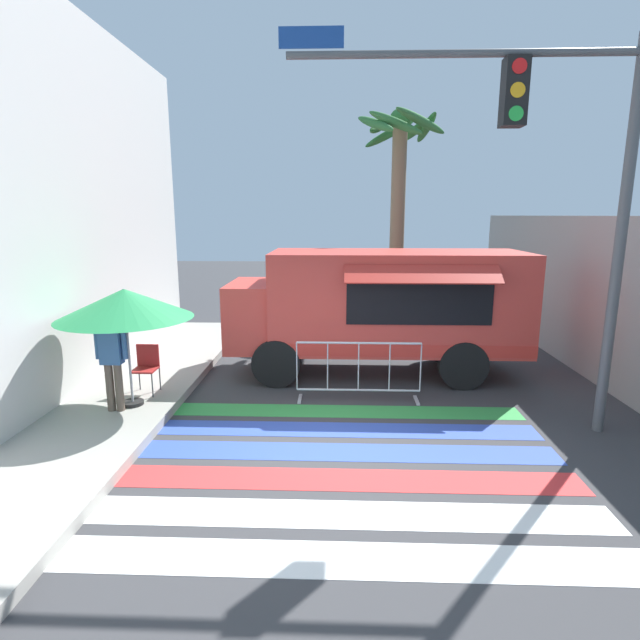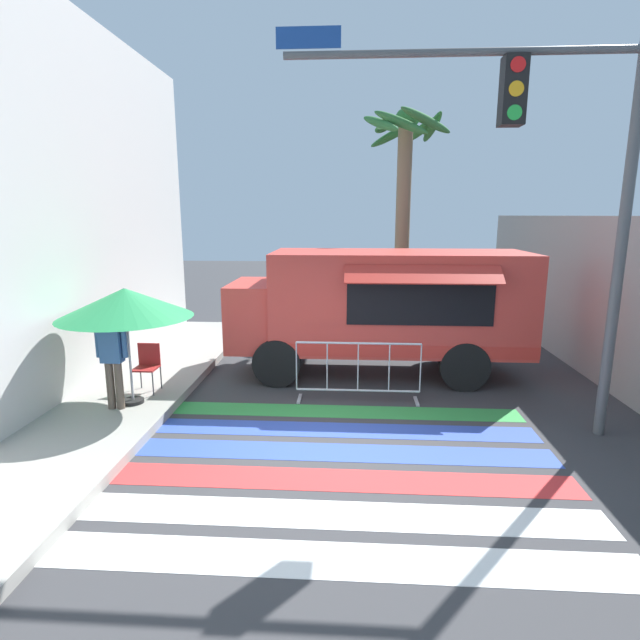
{
  "view_description": "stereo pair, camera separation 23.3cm",
  "coord_description": "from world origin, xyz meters",
  "px_view_note": "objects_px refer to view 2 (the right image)",
  "views": [
    {
      "loc": [
        0.06,
        -6.52,
        3.33
      ],
      "look_at": [
        -0.26,
        2.47,
        1.43
      ],
      "focal_mm": 28.0,
      "sensor_mm": 36.0,
      "label": 1
    },
    {
      "loc": [
        0.3,
        -6.51,
        3.33
      ],
      "look_at": [
        -0.26,
        2.47,
        1.43
      ],
      "focal_mm": 28.0,
      "sensor_mm": 36.0,
      "label": 2
    }
  ],
  "objects_px": {
    "food_truck": "(376,304)",
    "palm_tree": "(404,183)",
    "folding_chair": "(147,363)",
    "vendor_person": "(112,352)",
    "traffic_signal_pole": "(554,162)",
    "barricade_front": "(358,372)",
    "patio_umbrella": "(125,303)"
  },
  "relations": [
    {
      "from": "food_truck",
      "to": "barricade_front",
      "type": "distance_m",
      "value": 1.92
    },
    {
      "from": "food_truck",
      "to": "folding_chair",
      "type": "relative_size",
      "value": 6.97
    },
    {
      "from": "traffic_signal_pole",
      "to": "barricade_front",
      "type": "bearing_deg",
      "value": 156.5
    },
    {
      "from": "folding_chair",
      "to": "palm_tree",
      "type": "bearing_deg",
      "value": 27.96
    },
    {
      "from": "barricade_front",
      "to": "patio_umbrella",
      "type": "bearing_deg",
      "value": -169.09
    },
    {
      "from": "food_truck",
      "to": "patio_umbrella",
      "type": "distance_m",
      "value": 4.87
    },
    {
      "from": "food_truck",
      "to": "barricade_front",
      "type": "height_order",
      "value": "food_truck"
    },
    {
      "from": "food_truck",
      "to": "palm_tree",
      "type": "xyz_separation_m",
      "value": [
        0.93,
        4.37,
        2.7
      ]
    },
    {
      "from": "food_truck",
      "to": "patio_umbrella",
      "type": "height_order",
      "value": "food_truck"
    },
    {
      "from": "patio_umbrella",
      "to": "barricade_front",
      "type": "distance_m",
      "value": 4.16
    },
    {
      "from": "vendor_person",
      "to": "palm_tree",
      "type": "xyz_separation_m",
      "value": [
        5.34,
        6.99,
        3.07
      ]
    },
    {
      "from": "barricade_front",
      "to": "traffic_signal_pole",
      "type": "bearing_deg",
      "value": -23.5
    },
    {
      "from": "barricade_front",
      "to": "palm_tree",
      "type": "distance_m",
      "value": 7.13
    },
    {
      "from": "patio_umbrella",
      "to": "vendor_person",
      "type": "height_order",
      "value": "patio_umbrella"
    },
    {
      "from": "traffic_signal_pole",
      "to": "patio_umbrella",
      "type": "height_order",
      "value": "traffic_signal_pole"
    },
    {
      "from": "patio_umbrella",
      "to": "barricade_front",
      "type": "height_order",
      "value": "patio_umbrella"
    },
    {
      "from": "vendor_person",
      "to": "barricade_front",
      "type": "bearing_deg",
      "value": 1.43
    },
    {
      "from": "patio_umbrella",
      "to": "palm_tree",
      "type": "distance_m",
      "value": 8.8
    },
    {
      "from": "traffic_signal_pole",
      "to": "folding_chair",
      "type": "relative_size",
      "value": 6.73
    },
    {
      "from": "traffic_signal_pole",
      "to": "palm_tree",
      "type": "xyz_separation_m",
      "value": [
        -1.37,
        7.15,
        0.16
      ]
    },
    {
      "from": "patio_umbrella",
      "to": "barricade_front",
      "type": "relative_size",
      "value": 0.97
    },
    {
      "from": "folding_chair",
      "to": "patio_umbrella",
      "type": "bearing_deg",
      "value": -113.96
    },
    {
      "from": "barricade_front",
      "to": "palm_tree",
      "type": "bearing_deg",
      "value": 77.73
    },
    {
      "from": "food_truck",
      "to": "barricade_front",
      "type": "bearing_deg",
      "value": -102.89
    },
    {
      "from": "traffic_signal_pole",
      "to": "patio_umbrella",
      "type": "xyz_separation_m",
      "value": [
        -6.54,
        0.42,
        -2.15
      ]
    },
    {
      "from": "folding_chair",
      "to": "vendor_person",
      "type": "bearing_deg",
      "value": -123.96
    },
    {
      "from": "food_truck",
      "to": "folding_chair",
      "type": "xyz_separation_m",
      "value": [
        -4.22,
        -1.73,
        -0.83
      ]
    },
    {
      "from": "traffic_signal_pole",
      "to": "folding_chair",
      "type": "xyz_separation_m",
      "value": [
        -6.52,
        1.06,
        -3.37
      ]
    },
    {
      "from": "vendor_person",
      "to": "palm_tree",
      "type": "distance_m",
      "value": 9.32
    },
    {
      "from": "barricade_front",
      "to": "food_truck",
      "type": "bearing_deg",
      "value": 77.11
    },
    {
      "from": "folding_chair",
      "to": "vendor_person",
      "type": "relative_size",
      "value": 0.51
    },
    {
      "from": "folding_chair",
      "to": "vendor_person",
      "type": "distance_m",
      "value": 1.03
    }
  ]
}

